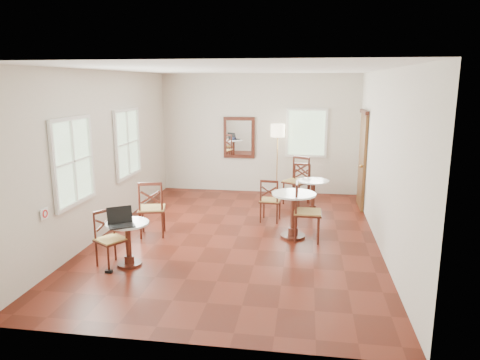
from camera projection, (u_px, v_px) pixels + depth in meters
The scene contains 17 objects.
ground at pixel (238, 236), 8.20m from camera, with size 7.00×7.00×0.00m, color #561A0E.
room_shell at pixel (237, 133), 8.06m from camera, with size 5.02×7.02×3.01m.
cafe_table_near at pixel (128, 239), 6.82m from camera, with size 0.66×0.66×0.69m.
cafe_table_mid at pixel (294, 210), 8.04m from camera, with size 0.79×0.79×0.84m.
cafe_table_back at pixel (313, 193), 9.62m from camera, with size 0.68×0.68×0.72m.
chair_near_a at pixel (152, 208), 8.13m from camera, with size 0.59×0.59×1.05m.
chair_near_b at pixel (110, 239), 6.80m from camera, with size 0.56×0.56×0.87m.
chair_mid_a at pixel (270, 200), 8.99m from camera, with size 0.45×0.45×0.89m.
chair_mid_b at pixel (306, 212), 7.89m from camera, with size 0.49×0.49×1.06m.
chair_back_a at pixel (303, 182), 10.57m from camera, with size 0.49×0.49×0.93m.
chair_back_b at pixel (297, 181), 10.30m from camera, with size 0.69×0.69×1.09m.
floor_lamp at pixel (278, 135), 10.84m from camera, with size 0.35×0.35×1.79m.
laptop at pixel (121, 221), 6.61m from camera, with size 0.48×0.46×0.27m.
mouse at pixel (119, 225), 6.58m from camera, with size 0.09×0.05×0.03m, color black.
navy_mug at pixel (128, 219), 6.76m from camera, with size 0.12×0.08×0.10m.
water_glass at pixel (123, 219), 6.81m from camera, with size 0.05×0.05×0.09m, color white.
power_adapter at pixel (109, 271), 6.62m from camera, with size 0.10×0.06×0.04m, color black.
Camera 1 is at (1.20, -7.69, 2.79)m, focal length 33.17 mm.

